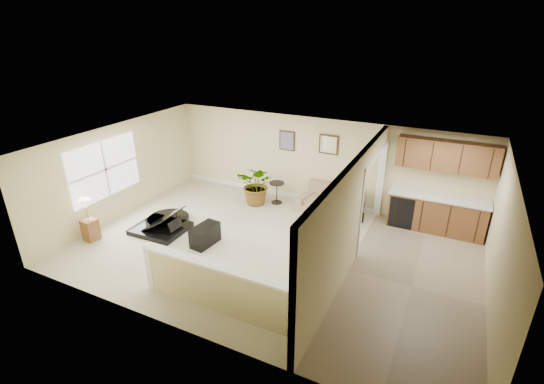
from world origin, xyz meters
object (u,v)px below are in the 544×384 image
at_px(piano_bench, 205,235).
at_px(accent_table, 277,190).
at_px(loveseat, 330,201).
at_px(lamp_stand, 89,223).
at_px(piano, 161,211).
at_px(small_plant, 359,213).
at_px(palm_plant, 257,185).

height_order(piano_bench, accent_table, accent_table).
relative_size(loveseat, lamp_stand, 1.69).
xyz_separation_m(piano, small_plant, (4.42, 2.60, -0.26)).
bearing_deg(loveseat, piano_bench, -116.71).
height_order(piano, small_plant, piano).
bearing_deg(loveseat, lamp_stand, -130.86).
relative_size(piano, small_plant, 2.82).
bearing_deg(loveseat, small_plant, -1.72).
bearing_deg(small_plant, accent_table, 177.58).
bearing_deg(accent_table, lamp_stand, -128.84).
height_order(accent_table, small_plant, accent_table).
distance_m(palm_plant, small_plant, 2.96).
height_order(loveseat, lamp_stand, lamp_stand).
height_order(small_plant, lamp_stand, lamp_stand).
xyz_separation_m(palm_plant, small_plant, (2.93, 0.20, -0.35)).
relative_size(accent_table, palm_plant, 0.53).
xyz_separation_m(palm_plant, lamp_stand, (-2.67, -3.60, -0.13)).
distance_m(accent_table, lamp_stand, 5.01).
bearing_deg(small_plant, piano_bench, -137.13).
xyz_separation_m(piano_bench, small_plant, (2.98, 2.77, -0.01)).
height_order(accent_table, lamp_stand, lamp_stand).
distance_m(piano, small_plant, 5.14).
xyz_separation_m(piano, piano_bench, (1.44, -0.17, -0.26)).
bearing_deg(loveseat, accent_table, -168.52).
bearing_deg(palm_plant, piano, -121.85).
relative_size(piano_bench, palm_plant, 0.62).
distance_m(piano_bench, loveseat, 3.62).
bearing_deg(piano_bench, small_plant, 42.87).
relative_size(piano, accent_table, 2.49).
bearing_deg(piano_bench, loveseat, 54.01).
bearing_deg(piano, loveseat, 36.05).
bearing_deg(piano, lamp_stand, -136.12).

